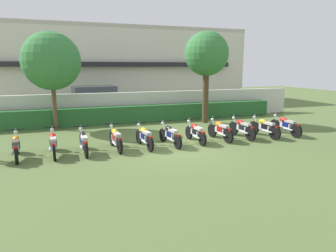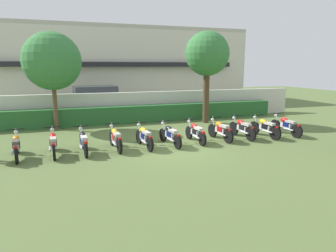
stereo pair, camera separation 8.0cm
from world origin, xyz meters
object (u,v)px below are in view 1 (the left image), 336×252
Objects in this scene: tree_near_inspector at (51,61)px; motorcycle_in_row_8 at (242,128)px; motorcycle_in_row_1 at (53,143)px; motorcycle_in_row_3 at (116,138)px; parked_car at (97,100)px; motorcycle_in_row_9 at (264,127)px; motorcycle_in_row_4 at (144,137)px; motorcycle_in_row_10 at (285,125)px; tree_far_side at (207,55)px; motorcycle_in_row_5 at (170,135)px; motorcycle_in_row_2 at (83,142)px; motorcycle_in_row_0 at (16,146)px; motorcycle_in_row_6 at (195,132)px; motorcycle_in_row_7 at (220,130)px.

motorcycle_in_row_8 is at bearing -30.09° from tree_near_inspector.
motorcycle_in_row_1 and motorcycle_in_row_3 have the same top height.
motorcycle_in_row_9 is (6.49, -9.10, -0.48)m from parked_car.
tree_near_inspector reaches higher than motorcycle_in_row_4.
tree_near_inspector reaches higher than motorcycle_in_row_8.
motorcycle_in_row_8 is (7.90, -4.58, -2.94)m from tree_near_inspector.
motorcycle_in_row_3 is at bearing -93.05° from motorcycle_in_row_1.
tree_far_side is at bearing 24.87° from motorcycle_in_row_10.
motorcycle_in_row_9 reaches higher than motorcycle_in_row_3.
motorcycle_in_row_8 reaches higher than motorcycle_in_row_5.
motorcycle_in_row_4 is (-4.61, -4.07, -3.35)m from tree_far_side.
parked_car is 2.52× the size of motorcycle_in_row_2.
motorcycle_in_row_0 is 1.01× the size of motorcycle_in_row_9.
motorcycle_in_row_6 is 1.17m from motorcycle_in_row_7.
motorcycle_in_row_1 is 7.85m from motorcycle_in_row_8.
motorcycle_in_row_1 is (-2.43, -9.02, -0.49)m from parked_car.
motorcycle_in_row_1 is 10.14m from motorcycle_in_row_10.
motorcycle_in_row_2 is at bearing 87.06° from motorcycle_in_row_8.
motorcycle_in_row_8 is (6.81, 0.17, 0.02)m from motorcycle_in_row_2.
tree_far_side is at bearing -66.81° from motorcycle_in_row_1.
motorcycle_in_row_5 is (-3.53, -4.05, -3.35)m from tree_far_side.
tree_far_side reaches higher than tree_near_inspector.
tree_far_side is 7.00m from motorcycle_in_row_4.
motorcycle_in_row_4 is at bearing 85.90° from motorcycle_in_row_7.
motorcycle_in_row_8 is 0.98× the size of motorcycle_in_row_9.
motorcycle_in_row_7 is at bearing -94.04° from motorcycle_in_row_3.
motorcycle_in_row_8 is 0.95× the size of motorcycle_in_row_10.
motorcycle_in_row_8 reaches higher than motorcycle_in_row_4.
motorcycle_in_row_4 reaches higher than motorcycle_in_row_2.
tree_near_inspector is at bearing 49.86° from motorcycle_in_row_7.
motorcycle_in_row_7 is 0.92× the size of motorcycle_in_row_10.
parked_car reaches higher than motorcycle_in_row_5.
tree_near_inspector is (-2.48, -4.36, 2.46)m from parked_car.
motorcycle_in_row_2 is 1.01× the size of motorcycle_in_row_4.
tree_far_side is 5.31m from motorcycle_in_row_7.
motorcycle_in_row_5 is 1.00× the size of motorcycle_in_row_8.
tree_far_side is (5.52, -5.01, 2.85)m from parked_car.
parked_car is at bearing -12.82° from motorcycle_in_row_2.
motorcycle_in_row_2 is 9.10m from motorcycle_in_row_10.
motorcycle_in_row_3 is 1.02× the size of motorcycle_in_row_6.
parked_car is at bearing -0.05° from motorcycle_in_row_4.
tree_far_side is 2.62× the size of motorcycle_in_row_0.
motorcycle_in_row_3 is 3.36m from motorcycle_in_row_6.
tree_near_inspector is at bearing -20.81° from motorcycle_in_row_0.
motorcycle_in_row_2 is 1.19m from motorcycle_in_row_3.
motorcycle_in_row_6 is at bearing -96.49° from motorcycle_in_row_0.
motorcycle_in_row_9 is (4.50, -0.04, 0.02)m from motorcycle_in_row_5.
motorcycle_in_row_7 is 1.10m from motorcycle_in_row_8.
motorcycle_in_row_7 is at bearing -106.87° from tree_far_side.
motorcycle_in_row_5 is at bearing 81.96° from motorcycle_in_row_9.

